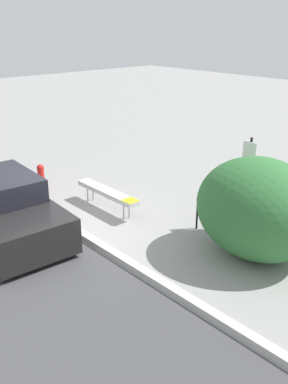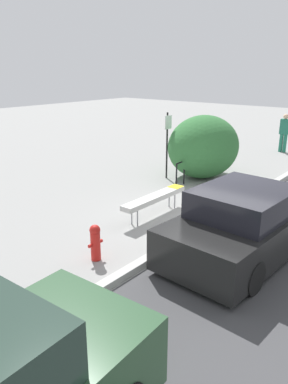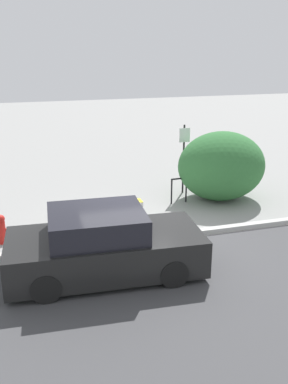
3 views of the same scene
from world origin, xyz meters
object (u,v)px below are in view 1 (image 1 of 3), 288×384
fire_hydrant (41,176)px  bench (107,193)px  bike_rack (206,213)px  sign_post (248,175)px  parked_car_near (2,209)px

fire_hydrant → bench: bearing=11.4°
bike_rack → fire_hydrant: (-5.27, -1.50, -0.09)m
sign_post → parked_car_near: bearing=-128.1°
fire_hydrant → parked_car_near: size_ratio=0.18×
bench → sign_post: bearing=30.7°
bike_rack → sign_post: sign_post is taller
fire_hydrant → parked_car_near: (2.16, -2.20, 0.25)m
bench → fire_hydrant: bearing=-168.7°
parked_car_near → bike_rack: bearing=53.3°
bench → fire_hydrant: (-2.64, -0.53, -0.09)m
sign_post → fire_hydrant: (-5.76, -2.39, -0.98)m
bike_rack → fire_hydrant: bearing=-164.2°
bike_rack → parked_car_near: (-3.11, -3.70, 0.16)m
sign_post → parked_car_near: size_ratio=0.54×
parked_car_near → bench: bearing=83.3°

